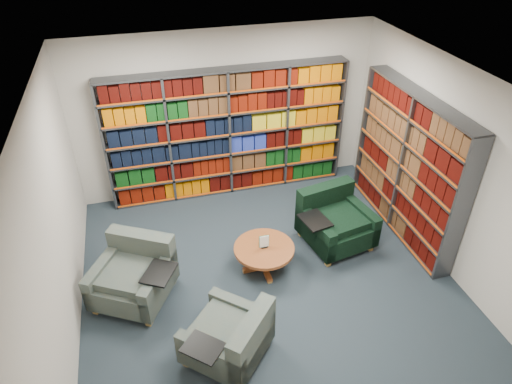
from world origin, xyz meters
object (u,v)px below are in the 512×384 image
object	(u,v)px
chair_teal_front	(233,340)
coffee_table	(264,252)
chair_green_right	(333,222)
chair_teal_left	(136,275)

from	to	relation	value
chair_teal_front	coffee_table	bearing A→B (deg)	60.23
chair_teal_front	chair_green_right	bearing A→B (deg)	40.62
chair_teal_front	coffee_table	xyz separation A→B (m)	(0.75, 1.32, 0.01)
chair_teal_left	chair_green_right	world-z (taller)	chair_green_right
chair_green_right	chair_teal_front	xyz separation A→B (m)	(-1.95, -1.67, -0.03)
chair_teal_left	chair_green_right	xyz separation A→B (m)	(2.95, 0.35, 0.01)
chair_teal_front	coffee_table	size ratio (longest dim) A/B	1.39
chair_teal_left	chair_teal_front	distance (m)	1.66
chair_teal_left	coffee_table	world-z (taller)	chair_teal_left
chair_green_right	coffee_table	distance (m)	1.24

